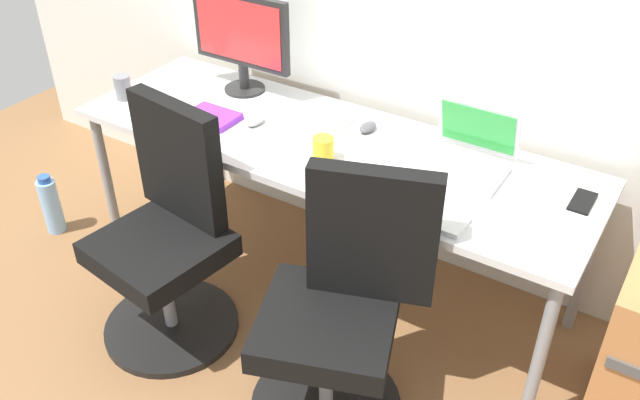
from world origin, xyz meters
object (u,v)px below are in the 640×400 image
Objects in this scene: water_bottle_on_floor at (51,205)px; desktop_monitor at (241,36)px; open_laptop at (468,153)px; office_chair_left at (169,238)px; coffee_mug at (323,149)px; office_chair_right at (342,315)px.

desktop_monitor is (0.75, 0.59, 0.81)m from water_bottle_on_floor.
water_bottle_on_floor is at bearing -164.13° from open_laptop.
open_laptop is at bearing -3.82° from desktop_monitor.
water_bottle_on_floor is 0.65× the size of desktop_monitor.
desktop_monitor reaches higher than office_chair_left.
office_chair_left reaches higher than coffee_mug.
coffee_mug is at bearing 11.35° from water_bottle_on_floor.
office_chair_right is 0.75m from open_laptop.
office_chair_left reaches higher than water_bottle_on_floor.
office_chair_left is at bearing -136.91° from coffee_mug.
coffee_mug is (1.37, 0.27, 0.60)m from water_bottle_on_floor.
open_laptop is (1.83, 0.52, 0.61)m from water_bottle_on_floor.
coffee_mug is at bearing 43.09° from office_chair_left.
office_chair_left is 3.03× the size of open_laptop.
office_chair_right is 10.22× the size of coffee_mug.
office_chair_left is 3.03× the size of water_bottle_on_floor.
desktop_monitor reaches higher than open_laptop.
desktop_monitor is 1.55× the size of open_laptop.
open_laptop is (0.13, 0.66, 0.33)m from office_chair_right.
office_chair_left is 0.92m from desktop_monitor.
desktop_monitor reaches higher than coffee_mug.
office_chair_right is 1.73m from water_bottle_on_floor.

